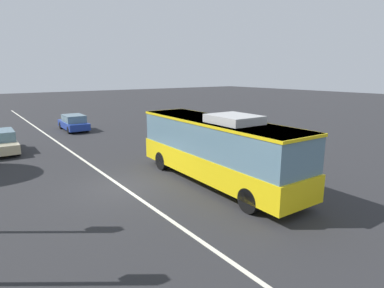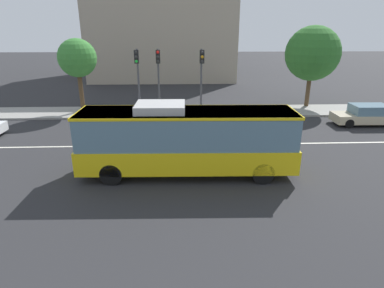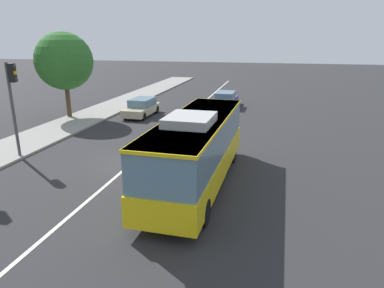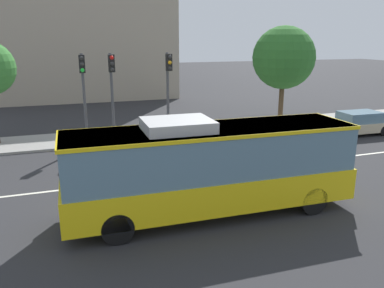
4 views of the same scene
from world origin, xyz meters
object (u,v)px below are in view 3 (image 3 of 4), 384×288
transit_bus (197,147)px  sedan_beige (142,107)px  traffic_light_far_corner (13,94)px  street_tree_kerbside_centre (64,61)px  sedan_blue (226,99)px

transit_bus → sedan_beige: 15.36m
traffic_light_far_corner → street_tree_kerbside_centre: bearing=103.2°
sedan_blue → traffic_light_far_corner: 19.75m
street_tree_kerbside_centre → sedan_blue: bearing=-56.5°
traffic_light_far_corner → street_tree_kerbside_centre: (9.55, 3.03, 1.05)m
transit_bus → sedan_beige: size_ratio=2.21×
transit_bus → street_tree_kerbside_centre: street_tree_kerbside_centre is taller
sedan_beige → street_tree_kerbside_centre: (-2.26, 5.51, 3.89)m
sedan_blue → street_tree_kerbside_centre: 14.79m
traffic_light_far_corner → sedan_beige: bearing=73.8°
sedan_blue → street_tree_kerbside_centre: bearing=124.8°
transit_bus → sedan_beige: bearing=32.0°
sedan_blue → traffic_light_far_corner: (-17.42, 8.87, 2.84)m
sedan_beige → sedan_blue: bearing=132.7°
traffic_light_far_corner → street_tree_kerbside_centre: 10.07m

